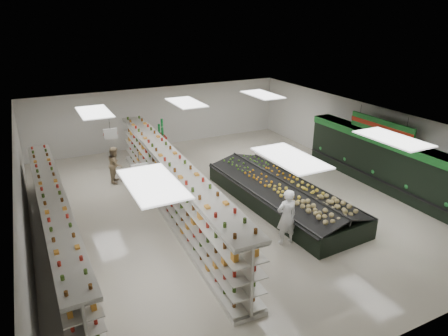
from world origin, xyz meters
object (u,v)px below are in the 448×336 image
gondola_center (172,187)px  produce_island (281,193)px  soda_endcap (152,139)px  shopper_main (287,217)px  shopper_background (115,164)px  gondola_left (57,225)px

gondola_center → produce_island: gondola_center is taller
produce_island → soda_endcap: (-2.72, 7.75, 0.38)m
shopper_main → shopper_background: shopper_main is taller
gondola_left → produce_island: gondola_left is taller
gondola_left → produce_island: bearing=-5.2°
gondola_left → shopper_background: 5.32m
gondola_center → soda_endcap: (1.19, 6.41, -0.13)m
shopper_main → soda_endcap: bearing=-77.6°
gondola_left → shopper_background: gondola_left is taller
produce_island → shopper_background: 7.26m
gondola_left → soda_endcap: 8.88m
shopper_main → shopper_background: bearing=-58.3°
gondola_left → shopper_main: (6.55, -2.90, 0.10)m
gondola_left → shopper_background: size_ratio=6.69×
gondola_center → soda_endcap: gondola_center is taller
produce_island → gondola_left: bearing=175.9°
soda_endcap → shopper_background: soda_endcap is taller
gondola_center → shopper_main: (2.52, -3.68, -0.05)m
produce_island → shopper_background: (-5.16, 5.10, 0.31)m
shopper_main → shopper_background: size_ratio=1.19×
gondola_center → shopper_background: (-1.25, 3.76, -0.20)m
gondola_left → soda_endcap: size_ratio=6.00×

